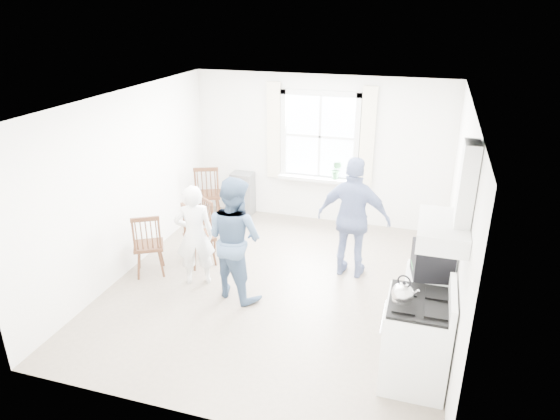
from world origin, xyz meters
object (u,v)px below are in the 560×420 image
(stereo_stack, at_px, (433,261))
(windsor_chair_a, at_px, (207,188))
(person_right, at_px, (354,218))
(person_mid, at_px, (235,238))
(windsor_chair_c, at_px, (147,239))
(low_cabinet, at_px, (425,307))
(gas_stove, at_px, (416,340))
(person_left, at_px, (195,235))
(windsor_chair_b, at_px, (192,229))

(stereo_stack, distance_m, windsor_chair_a, 4.60)
(person_right, bearing_deg, windsor_chair_a, -17.91)
(person_mid, bearing_deg, windsor_chair_c, 18.58)
(low_cabinet, xyz_separation_m, person_right, (-1.06, 1.30, 0.44))
(gas_stove, relative_size, low_cabinet, 1.24)
(windsor_chair_a, bearing_deg, person_left, -69.80)
(low_cabinet, bearing_deg, gas_stove, -95.68)
(windsor_chair_b, distance_m, person_right, 2.37)
(low_cabinet, bearing_deg, windsor_chair_b, 165.18)
(windsor_chair_a, bearing_deg, person_right, -22.07)
(stereo_stack, distance_m, person_right, 1.74)
(windsor_chair_a, relative_size, person_left, 0.73)
(stereo_stack, relative_size, person_mid, 0.28)
(windsor_chair_a, distance_m, person_left, 2.12)
(windsor_chair_c, distance_m, person_left, 0.74)
(windsor_chair_a, distance_m, windsor_chair_b, 1.61)
(person_right, bearing_deg, person_mid, 39.49)
(person_right, bearing_deg, low_cabinet, 133.33)
(person_left, bearing_deg, gas_stove, 135.10)
(gas_stove, xyz_separation_m, person_left, (-3.04, 1.14, 0.25))
(person_right, bearing_deg, person_left, 26.96)
(person_mid, height_order, person_right, person_right)
(windsor_chair_a, xyz_separation_m, person_right, (2.78, -1.13, 0.24))
(windsor_chair_b, bearing_deg, low_cabinet, -14.82)
(windsor_chair_b, relative_size, person_left, 0.66)
(windsor_chair_a, bearing_deg, windsor_chair_b, -73.26)
(windsor_chair_a, height_order, windsor_chair_c, windsor_chair_a)
(person_left, relative_size, person_right, 0.83)
(windsor_chair_b, relative_size, person_mid, 0.58)
(gas_stove, height_order, windsor_chair_b, gas_stove)
(gas_stove, relative_size, windsor_chair_c, 1.15)
(windsor_chair_b, bearing_deg, person_mid, -32.46)
(person_left, bearing_deg, low_cabinet, 147.60)
(windsor_chair_a, xyz_separation_m, windsor_chair_b, (0.46, -1.54, -0.06))
(low_cabinet, height_order, stereo_stack, stereo_stack)
(stereo_stack, bearing_deg, gas_stove, -97.04)
(low_cabinet, relative_size, stereo_stack, 1.90)
(windsor_chair_a, bearing_deg, gas_stove, -39.71)
(person_left, xyz_separation_m, person_mid, (0.65, -0.13, 0.11))
(gas_stove, height_order, person_mid, person_mid)
(windsor_chair_a, bearing_deg, windsor_chair_c, -89.73)
(windsor_chair_a, relative_size, windsor_chair_c, 1.10)
(windsor_chair_b, xyz_separation_m, person_left, (0.27, -0.45, 0.14))
(gas_stove, distance_m, person_right, 2.27)
(person_right, bearing_deg, windsor_chair_c, 22.40)
(low_cabinet, height_order, windsor_chair_c, windsor_chair_c)
(windsor_chair_b, xyz_separation_m, person_right, (2.31, 0.41, 0.29))
(windsor_chair_c, bearing_deg, windsor_chair_b, 47.87)
(stereo_stack, relative_size, person_right, 0.27)
(stereo_stack, height_order, windsor_chair_b, stereo_stack)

